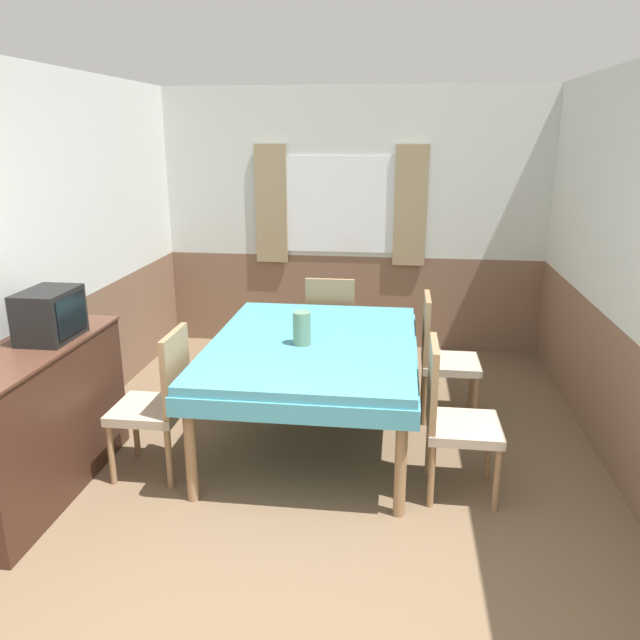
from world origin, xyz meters
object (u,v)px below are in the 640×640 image
at_px(dining_table, 313,354).
at_px(chair_right_far, 441,354).
at_px(sideboard, 38,421).
at_px(chair_head_window, 331,326).
at_px(chair_right_near, 452,415).
at_px(tv, 50,315).
at_px(chair_left_near, 159,399).
at_px(vase, 302,328).

height_order(dining_table, chair_right_far, chair_right_far).
bearing_deg(sideboard, chair_head_window, 52.35).
relative_size(chair_right_near, tv, 2.42).
height_order(dining_table, chair_left_near, chair_left_near).
bearing_deg(vase, sideboard, -152.54).
bearing_deg(chair_right_far, chair_head_window, -123.06).
distance_m(chair_right_far, vase, 1.24).
height_order(chair_head_window, chair_right_near, same).
height_order(sideboard, tv, tv).
xyz_separation_m(chair_head_window, tv, (-1.53, -1.83, 0.58)).
distance_m(chair_head_window, chair_left_near, 1.94).
xyz_separation_m(chair_head_window, chair_right_far, (0.93, -0.60, 0.00)).
xyz_separation_m(chair_head_window, chair_left_near, (-0.93, -1.71, 0.00)).
xyz_separation_m(dining_table, sideboard, (-1.57, -0.88, -0.19)).
relative_size(dining_table, chair_right_far, 1.95).
bearing_deg(chair_left_near, vase, -61.98).
height_order(dining_table, tv, tv).
bearing_deg(chair_right_near, chair_right_far, -180.00).
relative_size(chair_right_near, vase, 4.25).
xyz_separation_m(sideboard, tv, (0.04, 0.21, 0.62)).
height_order(dining_table, vase, vase).
xyz_separation_m(chair_head_window, chair_right_near, (0.93, -1.71, 0.00)).
xyz_separation_m(sideboard, vase, (1.50, 0.78, 0.41)).
bearing_deg(vase, tv, -158.59).
relative_size(dining_table, vase, 8.28).
bearing_deg(chair_head_window, chair_left_near, -118.42).
bearing_deg(dining_table, tv, -156.33).
relative_size(chair_left_near, chair_right_far, 1.00).
relative_size(chair_right_far, vase, 4.25).
bearing_deg(tv, chair_right_near, 2.71).
height_order(chair_right_near, sideboard, chair_right_near).
distance_m(chair_left_near, chair_right_near, 1.85).
relative_size(dining_table, tv, 4.73).
bearing_deg(dining_table, chair_right_near, -30.90).
height_order(chair_left_near, sideboard, chair_left_near).
relative_size(chair_left_near, tv, 2.42).
bearing_deg(chair_left_near, dining_table, -59.10).
distance_m(chair_left_near, chair_right_far, 2.16).
distance_m(chair_right_near, tv, 2.52).
relative_size(chair_right_near, sideboard, 0.66).
xyz_separation_m(chair_right_near, sideboard, (-2.49, -0.32, -0.04)).
bearing_deg(dining_table, chair_left_near, -149.10).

